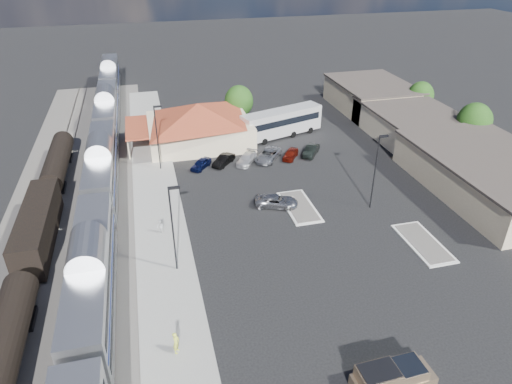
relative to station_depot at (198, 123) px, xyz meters
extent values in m
plane|color=black|center=(4.56, -24.00, -3.13)|extent=(280.00, 280.00, 0.00)
cube|color=#4C4944|center=(-16.44, -16.00, -3.07)|extent=(16.00, 100.00, 0.12)
cube|color=gray|center=(-7.44, -18.00, -3.04)|extent=(5.50, 92.00, 0.18)
cube|color=silver|center=(-13.44, -33.06, -0.08)|extent=(3.00, 20.00, 5.00)
cube|color=black|center=(-13.44, -33.06, -2.83)|extent=(2.20, 16.00, 0.60)
cube|color=silver|center=(-13.44, -12.06, -0.08)|extent=(3.00, 20.00, 5.00)
cube|color=black|center=(-13.44, -12.06, -2.83)|extent=(2.20, 16.00, 0.60)
cube|color=silver|center=(-13.44, 8.94, -0.08)|extent=(3.00, 20.00, 5.00)
cube|color=black|center=(-13.44, 8.94, -2.83)|extent=(2.20, 16.00, 0.60)
cube|color=silver|center=(-13.44, 29.94, -0.08)|extent=(3.00, 20.00, 5.00)
cube|color=black|center=(-13.44, 29.94, -2.83)|extent=(2.20, 16.00, 0.60)
cylinder|color=black|center=(-19.44, -38.30, -1.03)|extent=(2.80, 14.00, 2.80)
cube|color=black|center=(-19.44, -38.30, -2.83)|extent=(2.20, 12.00, 0.60)
cube|color=black|center=(-19.44, -22.30, -0.93)|extent=(2.80, 14.00, 3.60)
cube|color=black|center=(-19.44, -22.30, -2.83)|extent=(2.20, 12.00, 0.60)
cylinder|color=black|center=(-19.44, -6.30, -1.03)|extent=(2.80, 14.00, 2.80)
cube|color=black|center=(-19.44, -6.30, -2.83)|extent=(2.20, 12.00, 0.60)
cube|color=beige|center=(0.06, 0.00, -1.33)|extent=(15.00, 12.00, 3.60)
pyramid|color=maroon|center=(0.06, 0.00, 1.77)|extent=(15.30, 12.24, 2.60)
cube|color=maroon|center=(-9.04, 0.00, 0.17)|extent=(3.20, 9.60, 0.25)
cube|color=#C6B28C|center=(32.56, -24.00, -1.03)|extent=(14.00, 22.00, 4.20)
cube|color=#3F3833|center=(32.56, -24.00, 1.22)|extent=(14.40, 22.40, 0.30)
cube|color=#C6B28C|center=(32.56, -6.00, -1.13)|extent=(12.00, 18.00, 4.00)
cube|color=#3F3833|center=(32.56, -6.00, 1.02)|extent=(12.40, 18.40, 0.30)
cube|color=#C6B28C|center=(32.56, 8.00, -0.88)|extent=(12.00, 16.00, 4.50)
cube|color=#3F3833|center=(32.56, 8.00, 1.52)|extent=(12.40, 16.40, 0.30)
cube|color=silver|center=(8.56, -22.00, -3.06)|extent=(3.30, 7.50, 0.15)
cube|color=#4C4944|center=(8.56, -22.00, -2.97)|extent=(2.70, 6.90, 0.10)
cube|color=silver|center=(18.56, -32.00, -3.06)|extent=(3.30, 7.50, 0.15)
cube|color=#4C4944|center=(18.56, -32.00, -2.97)|extent=(2.70, 6.90, 0.10)
cylinder|color=black|center=(-6.44, -30.00, 1.37)|extent=(0.16, 0.16, 9.00)
cube|color=black|center=(-5.94, -30.00, 5.72)|extent=(1.00, 0.25, 0.22)
cylinder|color=black|center=(-6.44, -8.00, 1.37)|extent=(0.16, 0.16, 9.00)
cube|color=black|center=(-5.94, -8.00, 5.72)|extent=(1.00, 0.25, 0.22)
cylinder|color=black|center=(16.56, -24.00, 1.37)|extent=(0.16, 0.16, 9.00)
cube|color=black|center=(17.06, -24.00, 5.72)|extent=(1.00, 0.25, 0.22)
cylinder|color=#382314|center=(38.56, -12.00, -1.70)|extent=(0.30, 0.30, 2.86)
ellipsoid|color=#163E11|center=(38.56, -12.00, 1.09)|extent=(4.94, 4.94, 5.46)
cylinder|color=#382314|center=(38.56, 2.00, -1.86)|extent=(0.30, 0.30, 2.55)
ellipsoid|color=#163E11|center=(38.56, 2.00, 0.64)|extent=(4.41, 4.41, 4.87)
cylinder|color=#382314|center=(7.56, 6.00, -1.77)|extent=(0.30, 0.30, 2.73)
ellipsoid|color=#163E11|center=(7.56, 6.00, 0.90)|extent=(4.71, 4.71, 5.21)
cube|color=#9E8261|center=(6.93, -46.63, -2.55)|extent=(5.85, 2.32, 0.94)
cube|color=#9E8261|center=(6.93, -46.63, -1.82)|extent=(2.27, 2.08, 1.00)
cube|color=#9E8261|center=(6.93, -46.63, -1.71)|extent=(2.84, 2.10, 1.15)
cylinder|color=black|center=(8.74, -45.62, -2.75)|extent=(0.77, 0.32, 0.76)
cylinder|color=black|center=(5.05, -45.76, -2.75)|extent=(0.77, 0.32, 0.76)
imported|color=#94959B|center=(6.04, -21.12, -2.44)|extent=(5.49, 4.01, 1.39)
cube|color=white|center=(12.85, -0.79, -0.72)|extent=(13.68, 6.87, 3.81)
cube|color=black|center=(12.85, -0.79, -0.27)|extent=(12.67, 6.58, 1.01)
cylinder|color=black|center=(17.72, -0.60, -2.63)|extent=(1.06, 0.63, 1.01)
cylinder|color=black|center=(16.93, 1.89, -2.63)|extent=(1.06, 0.63, 1.01)
cylinder|color=black|center=(9.41, -3.26, -2.63)|extent=(1.06, 0.63, 1.01)
cylinder|color=black|center=(8.61, -0.77, -2.63)|extent=(1.06, 0.63, 1.01)
imported|color=#D5E146|center=(-7.42, -39.97, -1.99)|extent=(0.69, 0.82, 1.92)
imported|color=silver|center=(-7.51, -23.64, -2.15)|extent=(0.84, 0.94, 1.60)
imported|color=#0D1543|center=(-1.07, -8.90, -2.49)|extent=(3.54, 3.84, 1.27)
imported|color=black|center=(2.13, -8.60, -2.45)|extent=(3.79, 4.04, 1.36)
imported|color=silver|center=(5.33, -8.90, -2.48)|extent=(4.06, 4.75, 1.31)
imported|color=gray|center=(8.53, -8.60, -2.39)|extent=(5.21, 5.70, 1.48)
imported|color=maroon|center=(11.73, -8.90, -2.48)|extent=(3.43, 4.02, 1.30)
imported|color=black|center=(14.93, -8.60, -2.42)|extent=(3.73, 4.37, 1.42)
camera|label=1|loc=(-7.58, -64.85, 24.54)|focal=32.00mm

